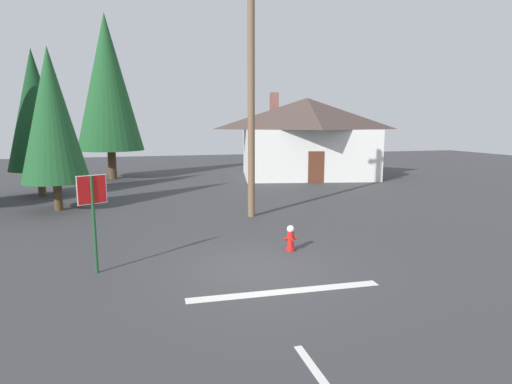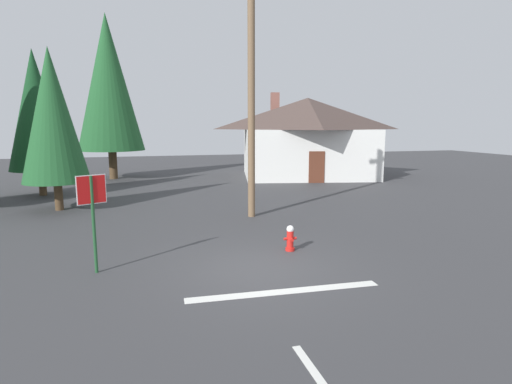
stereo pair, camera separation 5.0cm
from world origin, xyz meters
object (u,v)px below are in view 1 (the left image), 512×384
fire_hydrant (290,238)px  pine_tree_far_center (52,116)px  stop_sign_near (93,204)px  pine_tree_mid_left (35,111)px  pine_tree_short_left (108,83)px  house (306,136)px  utility_pole (251,86)px

fire_hydrant → pine_tree_far_center: pine_tree_far_center is taller
stop_sign_near → fire_hydrant: stop_sign_near is taller
pine_tree_mid_left → pine_tree_short_left: bearing=62.5°
fire_hydrant → pine_tree_short_left: pine_tree_short_left is taller
stop_sign_near → pine_tree_mid_left: bearing=106.8°
pine_tree_mid_left → pine_tree_short_left: (3.13, 6.03, 1.99)m
house → pine_tree_mid_left: pine_tree_mid_left is taller
house → pine_tree_short_left: (-13.23, 2.13, 3.49)m
fire_hydrant → pine_tree_mid_left: (-9.18, 12.48, 3.99)m
utility_pole → pine_tree_short_left: bearing=113.9°
utility_pole → stop_sign_near: bearing=-136.1°
fire_hydrant → utility_pole: size_ratio=0.08×
house → pine_tree_short_left: pine_tree_short_left is taller
utility_pole → pine_tree_mid_left: utility_pole is taller
stop_sign_near → house: house is taller
stop_sign_near → pine_tree_short_left: 19.50m
stop_sign_near → utility_pole: 8.17m
fire_hydrant → house: bearing=66.3°
pine_tree_far_center → fire_hydrant: bearing=-46.8°
house → fire_hydrant: bearing=-113.7°
pine_tree_mid_left → house: bearing=13.4°
pine_tree_mid_left → pine_tree_far_center: size_ratio=1.08×
stop_sign_near → pine_tree_short_left: size_ratio=0.23×
house → pine_tree_mid_left: bearing=-166.6°
house → pine_tree_short_left: 13.85m
stop_sign_near → pine_tree_short_left: (-0.75, 18.94, 4.59)m
pine_tree_short_left → pine_tree_mid_left: bearing=-117.5°
utility_pole → pine_tree_far_center: bearing=156.2°
utility_pole → pine_tree_mid_left: size_ratio=1.33×
fire_hydrant → house: house is taller
stop_sign_near → pine_tree_far_center: 9.17m
fire_hydrant → pine_tree_mid_left: pine_tree_mid_left is taller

